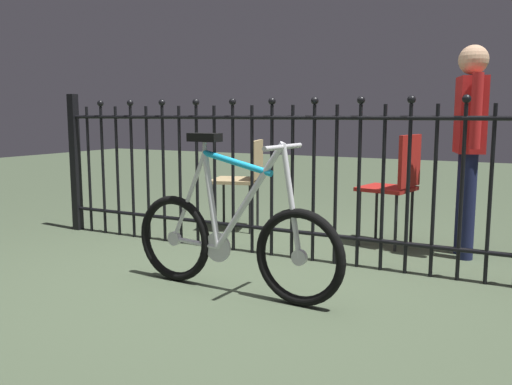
# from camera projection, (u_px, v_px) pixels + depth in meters

# --- Properties ---
(ground_plane) EXTENTS (20.00, 20.00, 0.00)m
(ground_plane) POSITION_uv_depth(u_px,v_px,m) (235.00, 284.00, 3.39)
(ground_plane) COLOR #46533C
(iron_fence) EXTENTS (4.24, 0.07, 1.22)m
(iron_fence) POSITION_uv_depth(u_px,v_px,m) (278.00, 174.00, 3.96)
(iron_fence) COLOR black
(iron_fence) RESTS_ON ground
(bicycle) EXTENTS (1.43, 0.40, 0.94)m
(bicycle) POSITION_uv_depth(u_px,v_px,m) (232.00, 239.00, 3.19)
(bicycle) COLOR black
(bicycle) RESTS_ON ground
(chair_red) EXTENTS (0.45, 0.45, 0.89)m
(chair_red) POSITION_uv_depth(u_px,v_px,m) (397.00, 180.00, 4.28)
(chair_red) COLOR black
(chair_red) RESTS_ON ground
(chair_tan) EXTENTS (0.51, 0.51, 0.82)m
(chair_tan) POSITION_uv_depth(u_px,v_px,m) (245.00, 175.00, 4.92)
(chair_tan) COLOR black
(chair_tan) RESTS_ON ground
(person_visitor) EXTENTS (0.26, 0.46, 1.53)m
(person_visitor) POSITION_uv_depth(u_px,v_px,m) (469.00, 134.00, 3.92)
(person_visitor) COLOR #191E3F
(person_visitor) RESTS_ON ground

